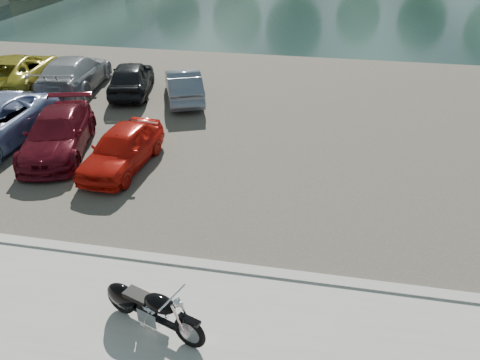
# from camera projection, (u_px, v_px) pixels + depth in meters

# --- Properties ---
(ground) EXTENTS (200.00, 200.00, 0.00)m
(ground) POSITION_uv_depth(u_px,v_px,m) (172.00, 336.00, 8.95)
(ground) COLOR #595447
(ground) RESTS_ON ground
(kerb) EXTENTS (60.00, 0.30, 0.14)m
(kerb) POSITION_uv_depth(u_px,v_px,m) (200.00, 265.00, 10.61)
(kerb) COLOR #A19F97
(kerb) RESTS_ON ground
(parking_lot) EXTENTS (60.00, 18.00, 0.04)m
(parking_lot) POSITION_uv_depth(u_px,v_px,m) (260.00, 117.00, 18.28)
(parking_lot) COLOR #443F37
(parking_lot) RESTS_ON ground
(motorcycle) EXTENTS (2.25, 1.06, 1.05)m
(motorcycle) POSITION_uv_depth(u_px,v_px,m) (145.00, 306.00, 8.86)
(motorcycle) COLOR black
(motorcycle) RESTS_ON promenade
(car_3) EXTENTS (3.00, 4.87, 1.32)m
(car_3) POSITION_uv_depth(u_px,v_px,m) (58.00, 134.00, 15.33)
(car_3) COLOR #550C17
(car_3) RESTS_ON parking_lot
(car_4) EXTENTS (1.76, 3.85, 1.28)m
(car_4) POSITION_uv_depth(u_px,v_px,m) (122.00, 148.00, 14.42)
(car_4) COLOR red
(car_4) RESTS_ON parking_lot
(car_6) EXTENTS (3.57, 5.89, 1.53)m
(car_6) POSITION_uv_depth(u_px,v_px,m) (18.00, 72.00, 20.82)
(car_6) COLOR #A49825
(car_6) RESTS_ON parking_lot
(car_7) EXTENTS (2.86, 5.49, 1.52)m
(car_7) POSITION_uv_depth(u_px,v_px,m) (74.00, 73.00, 20.65)
(car_7) COLOR #9D9FA6
(car_7) RESTS_ON parking_lot
(car_8) EXTENTS (2.57, 4.37, 1.40)m
(car_8) POSITION_uv_depth(u_px,v_px,m) (131.00, 77.00, 20.32)
(car_8) COLOR black
(car_8) RESTS_ON parking_lot
(car_9) EXTENTS (2.76, 4.19, 1.30)m
(car_9) POSITION_uv_depth(u_px,v_px,m) (183.00, 85.00, 19.62)
(car_9) COLOR slate
(car_9) RESTS_ON parking_lot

